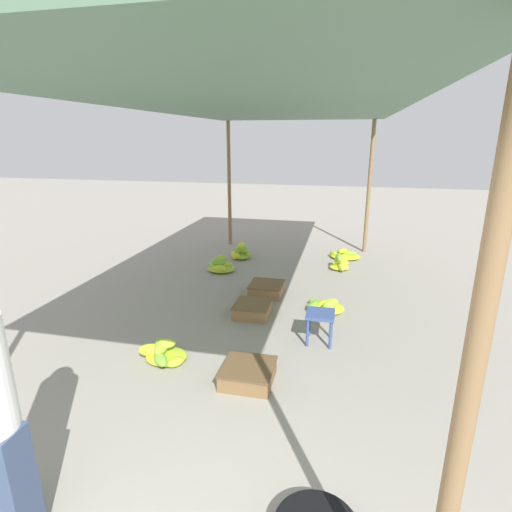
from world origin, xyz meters
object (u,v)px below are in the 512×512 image
Objects in this scene: banana_pile_right_2 at (344,255)px; crate_far at (252,309)px; banana_pile_right_0 at (340,264)px; banana_pile_right_1 at (324,306)px; banana_pile_left_2 at (163,353)px; banana_pile_left_0 at (240,253)px; crate_near at (248,374)px; stool at (320,318)px; banana_pile_left_1 at (220,266)px; crate_mid at (267,289)px.

banana_pile_right_2 is 3.36m from crate_far.
banana_pile_right_0 is 0.98× the size of banana_pile_right_1.
banana_pile_right_1 is at bearing 46.31° from banana_pile_left_2.
banana_pile_left_0 is 1.07× the size of crate_near.
banana_pile_left_0 is 1.01× the size of banana_pile_right_1.
banana_pile_right_0 is 0.79m from banana_pile_right_2.
crate_near is (1.03, -0.18, -0.01)m from banana_pile_left_2.
banana_pile_left_2 is 1.05m from crate_near.
banana_pile_left_0 is 0.93× the size of banana_pile_left_2.
banana_pile_right_0 is at bearing 63.77° from crate_far.
stool reaches higher than crate_near.
banana_pile_left_2 is at bearing -116.59° from banana_pile_right_0.
banana_pile_left_1 reaches higher than banana_pile_right_1.
crate_mid reaches higher than crate_near.
crate_mid is at bearing 124.14° from stool.
banana_pile_left_2 is at bearing -117.20° from crate_far.
banana_pile_left_2 is at bearing -87.69° from banana_pile_left_0.
stool is at bearing -59.96° from banana_pile_left_0.
banana_pile_right_2 is (2.09, 0.50, -0.05)m from banana_pile_left_0.
banana_pile_left_1 is at bearing 95.88° from banana_pile_left_2.
stool reaches higher than banana_pile_left_1.
banana_pile_right_2 is at bearing 79.15° from crate_near.
stool is 2.92m from banana_pile_right_0.
stool is 0.60× the size of banana_pile_right_2.
crate_far is at bearing 101.65° from crate_near.
banana_pile_left_2 reaches higher than crate_near.
banana_pile_right_1 is 1.06× the size of crate_near.
banana_pile_left_1 reaches higher than crate_far.
crate_near is (-0.83, -3.90, -0.03)m from banana_pile_right_0.
banana_pile_right_0 is at bearing 15.37° from banana_pile_left_1.
crate_mid is (-0.94, 0.42, 0.03)m from banana_pile_right_1.
banana_pile_left_1 is at bearing 139.05° from crate_mid.
crate_far is (-0.98, 0.56, -0.23)m from stool.
banana_pile_right_1 is 2.06m from crate_near.
crate_mid is at bearing 71.09° from banana_pile_left_2.
crate_mid is at bearing -126.00° from banana_pile_right_0.
banana_pile_right_1 is (-0.17, -1.96, -0.05)m from banana_pile_right_0.
banana_pile_right_0 is (2.19, 0.60, 0.01)m from banana_pile_left_1.
banana_pile_left_2 is at bearing -84.12° from banana_pile_left_1.
stool is 0.70× the size of banana_pile_right_1.
crate_far is (0.87, -2.63, -0.03)m from banana_pile_left_0.
stool reaches higher than banana_pile_right_1.
banana_pile_right_0 is 3.99m from crate_near.
banana_pile_left_1 is 1.02× the size of banana_pile_right_0.
banana_pile_right_2 is (0.24, 2.74, 0.00)m from banana_pile_right_1.
banana_pile_left_1 is (-0.16, -0.89, -0.01)m from banana_pile_left_0.
banana_pile_left_2 is 1.55m from crate_far.
crate_near is (-0.90, -4.69, 0.02)m from banana_pile_right_2.
banana_pile_right_0 is at bearing 84.89° from banana_pile_right_1.
banana_pile_left_1 is 2.64m from banana_pile_right_2.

